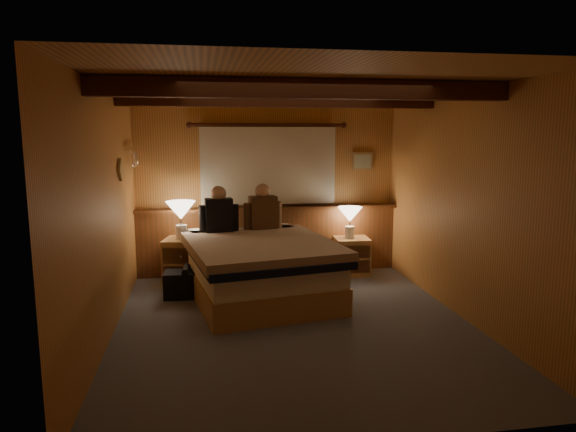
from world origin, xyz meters
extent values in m
plane|color=#525862|center=(0.00, 0.00, 0.00)|extent=(4.20, 4.20, 0.00)
plane|color=tan|center=(0.00, 0.00, 2.40)|extent=(4.20, 4.20, 0.00)
plane|color=#D5874C|center=(0.00, 2.10, 1.20)|extent=(3.60, 0.00, 3.60)
plane|color=#D5874C|center=(-1.80, 0.00, 1.20)|extent=(0.00, 4.20, 4.20)
plane|color=#D5874C|center=(1.80, 0.00, 1.20)|extent=(0.00, 4.20, 4.20)
plane|color=#D5874C|center=(0.00, -2.10, 1.20)|extent=(3.60, 0.00, 3.60)
cube|color=brown|center=(0.00, 2.04, 0.45)|extent=(3.60, 0.12, 0.90)
cube|color=brown|center=(0.00, 1.98, 0.92)|extent=(3.60, 0.22, 0.04)
cylinder|color=#452011|center=(0.00, 2.02, 2.05)|extent=(2.10, 0.05, 0.05)
sphere|color=#452011|center=(-1.05, 2.02, 2.05)|extent=(0.08, 0.08, 0.08)
sphere|color=#452011|center=(1.05, 2.02, 2.05)|extent=(0.08, 0.08, 0.08)
cube|color=white|center=(0.00, 2.03, 1.50)|extent=(1.85, 0.08, 1.05)
cube|color=#452011|center=(0.00, -0.60, 2.31)|extent=(3.60, 0.15, 0.16)
cube|color=#452011|center=(0.00, 0.90, 2.31)|extent=(3.60, 0.15, 0.16)
cylinder|color=silver|center=(-1.74, 1.60, 1.75)|extent=(0.03, 0.55, 0.03)
torus|color=silver|center=(-1.71, 1.45, 1.63)|extent=(0.01, 0.21, 0.21)
torus|color=silver|center=(-1.71, 1.68, 1.63)|extent=(0.01, 0.21, 0.21)
cube|color=tan|center=(1.35, 2.08, 1.55)|extent=(0.30, 0.03, 0.25)
cube|color=beige|center=(1.35, 2.06, 1.55)|extent=(0.24, 0.01, 0.19)
cube|color=#B0854B|center=(-0.27, 0.98, 0.15)|extent=(1.83, 2.24, 0.30)
cube|color=white|center=(-0.27, 0.98, 0.42)|extent=(1.79, 2.19, 0.24)
cube|color=black|center=(-0.22, 0.73, 0.57)|extent=(1.82, 1.85, 0.08)
cube|color=#C5878B|center=(-0.25, 0.86, 0.64)|extent=(1.90, 2.06, 0.12)
cube|color=white|center=(-0.78, 1.68, 0.62)|extent=(0.65, 0.44, 0.16)
cube|color=white|center=(-0.03, 1.81, 0.62)|extent=(0.65, 0.44, 0.16)
cube|color=#B0854B|center=(-1.13, 1.72, 0.30)|extent=(0.63, 0.58, 0.59)
cube|color=brown|center=(-1.18, 1.49, 0.41)|extent=(0.48, 0.12, 0.21)
cube|color=brown|center=(-1.18, 1.49, 0.18)|extent=(0.48, 0.12, 0.21)
cylinder|color=silver|center=(-1.18, 1.49, 0.41)|extent=(0.04, 0.04, 0.03)
cylinder|color=silver|center=(-1.18, 1.49, 0.18)|extent=(0.04, 0.04, 0.03)
cube|color=#B0854B|center=(1.12, 1.77, 0.25)|extent=(0.49, 0.45, 0.51)
cube|color=brown|center=(1.11, 1.57, 0.36)|extent=(0.42, 0.05, 0.18)
cube|color=brown|center=(1.11, 1.57, 0.15)|extent=(0.42, 0.05, 0.18)
cylinder|color=silver|center=(1.11, 1.57, 0.36)|extent=(0.03, 0.03, 0.03)
cylinder|color=silver|center=(1.11, 1.57, 0.15)|extent=(0.03, 0.03, 0.03)
cylinder|color=silver|center=(-1.18, 1.67, 0.68)|extent=(0.15, 0.15, 0.19)
cylinder|color=silver|center=(-1.18, 1.67, 0.81)|extent=(0.03, 0.03, 0.11)
cone|color=beige|center=(-1.18, 1.67, 0.97)|extent=(0.38, 0.38, 0.23)
cylinder|color=silver|center=(1.09, 1.77, 0.59)|extent=(0.13, 0.13, 0.17)
cylinder|color=silver|center=(1.09, 1.77, 0.70)|extent=(0.02, 0.02, 0.09)
cone|color=beige|center=(1.09, 1.77, 0.84)|extent=(0.33, 0.33, 0.20)
cube|color=black|center=(-0.70, 1.56, 0.90)|extent=(0.36, 0.23, 0.45)
cylinder|color=black|center=(-0.90, 1.54, 0.86)|extent=(0.11, 0.11, 0.36)
cylinder|color=black|center=(-0.50, 1.57, 0.86)|extent=(0.11, 0.11, 0.36)
sphere|color=tan|center=(-0.70, 1.56, 1.19)|extent=(0.20, 0.20, 0.20)
cube|color=#49301D|center=(-0.13, 1.66, 0.90)|extent=(0.38, 0.26, 0.46)
cylinder|color=#49301D|center=(-0.32, 1.63, 0.87)|extent=(0.11, 0.11, 0.37)
cylinder|color=#49301D|center=(0.07, 1.69, 0.87)|extent=(0.11, 0.11, 0.37)
sphere|color=tan|center=(-0.13, 1.66, 1.19)|extent=(0.20, 0.20, 0.20)
cube|color=black|center=(-1.12, 1.11, 0.16)|extent=(0.53, 0.34, 0.31)
cylinder|color=black|center=(-1.12, 1.11, 0.33)|extent=(0.10, 0.31, 0.08)
camera|label=1|loc=(-0.89, -4.94, 1.95)|focal=32.00mm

